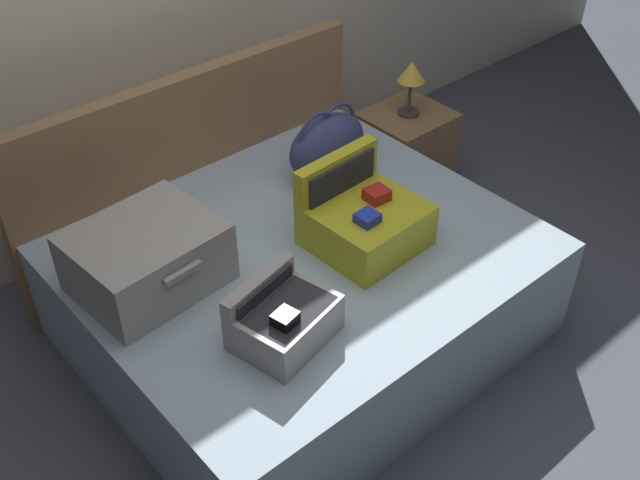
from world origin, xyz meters
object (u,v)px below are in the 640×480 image
(duffel_bag, at_px, (327,145))
(hard_case_medium, at_px, (365,219))
(table_lamp, at_px, (411,75))
(nightstand, at_px, (405,151))
(hard_case_large, at_px, (147,258))
(hard_case_small, at_px, (284,319))
(bed, at_px, (303,290))

(duffel_bag, bearing_deg, hard_case_medium, -115.10)
(table_lamp, bearing_deg, nightstand, 0.00)
(hard_case_large, bearing_deg, hard_case_medium, -28.82)
(hard_case_large, bearing_deg, hard_case_small, -74.77)
(duffel_bag, bearing_deg, nightstand, 13.21)
(table_lamp, bearing_deg, hard_case_medium, -145.44)
(hard_case_medium, bearing_deg, bed, 141.85)
(bed, distance_m, hard_case_large, 0.74)
(hard_case_large, relative_size, hard_case_small, 1.42)
(nightstand, relative_size, table_lamp, 1.56)
(hard_case_small, bearing_deg, bed, 30.76)
(hard_case_small, distance_m, table_lamp, 1.80)
(hard_case_medium, bearing_deg, duffel_bag, 62.28)
(hard_case_large, xyz_separation_m, table_lamp, (1.78, 0.31, 0.07))
(duffel_bag, bearing_deg, table_lamp, 13.21)
(nightstand, bearing_deg, duffel_bag, -166.79)
(hard_case_large, distance_m, duffel_bag, 1.05)
(hard_case_small, xyz_separation_m, table_lamp, (1.57, 0.88, 0.10))
(hard_case_large, height_order, hard_case_small, hard_case_large)
(hard_case_medium, bearing_deg, hard_case_large, 153.42)
(hard_case_large, xyz_separation_m, duffel_bag, (1.04, 0.14, 0.02))
(hard_case_medium, distance_m, nightstand, 1.24)
(hard_case_small, xyz_separation_m, nightstand, (1.57, 0.88, -0.36))
(hard_case_medium, distance_m, hard_case_small, 0.63)
(hard_case_large, xyz_separation_m, hard_case_small, (0.21, -0.57, -0.04))
(hard_case_medium, relative_size, table_lamp, 1.46)
(hard_case_medium, relative_size, duffel_bag, 1.03)
(duffel_bag, bearing_deg, hard_case_large, -172.45)
(duffel_bag, distance_m, table_lamp, 0.76)
(bed, xyz_separation_m, hard_case_small, (-0.39, -0.37, 0.34))
(bed, distance_m, hard_case_medium, 0.45)
(bed, height_order, table_lamp, table_lamp)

